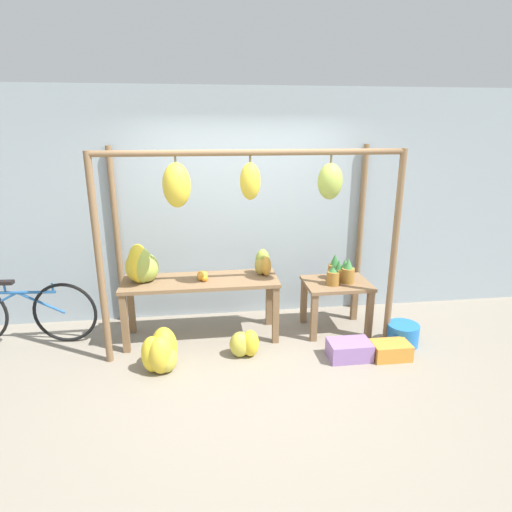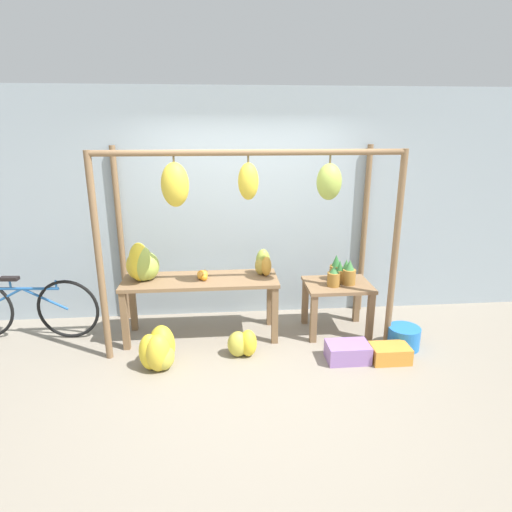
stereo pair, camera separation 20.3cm
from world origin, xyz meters
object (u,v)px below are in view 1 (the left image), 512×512
at_px(banana_pile_on_table, 142,266).
at_px(blue_bucket, 403,334).
at_px(fruit_crate_purple, 391,350).
at_px(pineapple_cluster, 340,272).
at_px(orange_pile, 203,276).
at_px(parked_bicycle, 20,312).
at_px(banana_pile_ground_left, 162,353).
at_px(fruit_crate_white, 349,350).
at_px(papaya_pile, 263,264).
at_px(banana_pile_ground_right, 245,344).

distance_m(banana_pile_on_table, blue_bucket, 3.00).
relative_size(banana_pile_on_table, fruit_crate_purple, 1.11).
bearing_deg(banana_pile_on_table, fruit_crate_purple, -16.12).
bearing_deg(pineapple_cluster, fruit_crate_purple, -64.57).
bearing_deg(fruit_crate_purple, banana_pile_on_table, 163.88).
bearing_deg(orange_pile, parked_bicycle, 176.26).
xyz_separation_m(banana_pile_on_table, orange_pile, (0.66, -0.02, -0.14)).
xyz_separation_m(banana_pile_ground_left, blue_bucket, (2.63, 0.18, -0.07)).
relative_size(banana_pile_on_table, orange_pile, 1.83).
height_order(fruit_crate_white, papaya_pile, papaya_pile).
height_order(banana_pile_ground_right, fruit_crate_white, banana_pile_ground_right).
bearing_deg(papaya_pile, parked_bicycle, 178.84).
bearing_deg(fruit_crate_white, banana_pile_ground_right, 170.14).
height_order(orange_pile, fruit_crate_purple, orange_pile).
height_order(blue_bucket, fruit_crate_purple, blue_bucket).
bearing_deg(blue_bucket, banana_pile_on_table, 170.32).
xyz_separation_m(banana_pile_on_table, banana_pile_ground_left, (0.22, -0.67, -0.70)).
bearing_deg(papaya_pile, pineapple_cluster, -4.88).
relative_size(banana_pile_ground_left, banana_pile_ground_right, 1.37).
distance_m(banana_pile_on_table, fruit_crate_white, 2.40).
bearing_deg(fruit_crate_purple, banana_pile_ground_left, 178.09).
distance_m(banana_pile_ground_left, papaya_pile, 1.49).
bearing_deg(papaya_pile, fruit_crate_purple, -33.03).
xyz_separation_m(banana_pile_ground_left, fruit_crate_white, (1.94, -0.03, -0.10)).
bearing_deg(banana_pile_on_table, pineapple_cluster, -0.39).
bearing_deg(parked_bicycle, fruit_crate_white, -13.02).
bearing_deg(papaya_pile, banana_pile_ground_right, -115.53).
xyz_separation_m(banana_pile_on_table, fruit_crate_white, (2.16, -0.70, -0.80)).
bearing_deg(banana_pile_ground_left, banana_pile_on_table, 108.22).
xyz_separation_m(orange_pile, fruit_crate_purple, (1.94, -0.73, -0.67)).
distance_m(banana_pile_ground_right, fruit_crate_purple, 1.54).
xyz_separation_m(banana_pile_ground_left, fruit_crate_purple, (2.37, -0.08, -0.11)).
height_order(orange_pile, fruit_crate_white, orange_pile).
bearing_deg(pineapple_cluster, banana_pile_ground_left, -162.05).
relative_size(fruit_crate_white, fruit_crate_purple, 1.11).
bearing_deg(banana_pile_ground_left, blue_bucket, 4.00).
distance_m(banana_pile_on_table, pineapple_cluster, 2.25).
xyz_separation_m(orange_pile, pineapple_cluster, (1.59, 0.00, -0.03)).
relative_size(banana_pile_ground_left, blue_bucket, 1.31).
bearing_deg(banana_pile_ground_right, banana_pile_on_table, 154.53).
distance_m(banana_pile_on_table, banana_pile_ground_right, 1.40).
xyz_separation_m(banana_pile_on_table, papaya_pile, (1.35, 0.06, -0.05)).
bearing_deg(banana_pile_on_table, papaya_pile, 2.61).
bearing_deg(fruit_crate_purple, orange_pile, 159.26).
bearing_deg(banana_pile_ground_left, fruit_crate_white, -0.85).
relative_size(blue_bucket, parked_bicycle, 0.21).
bearing_deg(banana_pile_on_table, banana_pile_ground_right, -25.47).
height_order(banana_pile_on_table, parked_bicycle, banana_pile_on_table).
xyz_separation_m(banana_pile_ground_left, papaya_pile, (1.13, 0.73, 0.65)).
bearing_deg(fruit_crate_white, parked_bicycle, 166.98).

